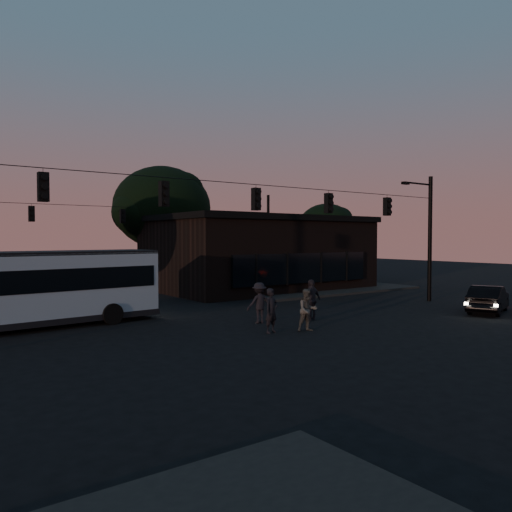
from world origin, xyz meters
TOP-DOWN VIEW (x-y plane):
  - ground at (0.00, 0.00)m, footprint 120.00×120.00m
  - sidewalk_far_right at (12.00, 14.00)m, footprint 14.00×10.00m
  - building at (9.00, 15.97)m, footprint 15.40×10.41m
  - tree_behind at (4.00, 22.00)m, footprint 7.60×7.60m
  - tree_right at (18.00, 18.00)m, footprint 5.20×5.20m
  - signal_rig_near at (0.00, 4.00)m, footprint 26.24×0.30m
  - signal_rig_far at (0.00, 20.00)m, footprint 26.24×0.30m
  - bus at (-8.94, 8.31)m, footprint 11.68×3.55m
  - car at (11.33, -0.61)m, footprint 4.46×2.85m
  - pedestrian_a at (-0.97, 1.62)m, footprint 0.73×0.55m
  - pedestrian_b at (0.45, 1.04)m, footprint 1.00×0.87m
  - pedestrian_c at (2.44, 2.96)m, footprint 1.16×0.59m
  - pedestrian_d at (0.02, 3.78)m, footprint 1.27×0.85m

SIDE VIEW (x-z plane):
  - ground at x=0.00m, z-range 0.00..0.00m
  - sidewalk_far_right at x=12.00m, z-range 0.00..0.15m
  - car at x=11.33m, z-range 0.00..1.39m
  - pedestrian_b at x=0.45m, z-range 0.00..1.73m
  - pedestrian_a at x=-0.97m, z-range 0.00..1.79m
  - pedestrian_d at x=0.02m, z-range 0.00..1.82m
  - pedestrian_c at x=2.44m, z-range 0.00..1.90m
  - bus at x=-8.94m, z-range 0.20..3.44m
  - building at x=9.00m, z-range 0.01..5.41m
  - signal_rig_far at x=0.00m, z-range 0.45..7.95m
  - signal_rig_near at x=0.00m, z-range 0.70..8.20m
  - tree_right at x=18.00m, z-range 1.20..8.06m
  - tree_behind at x=4.00m, z-range 1.48..10.91m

